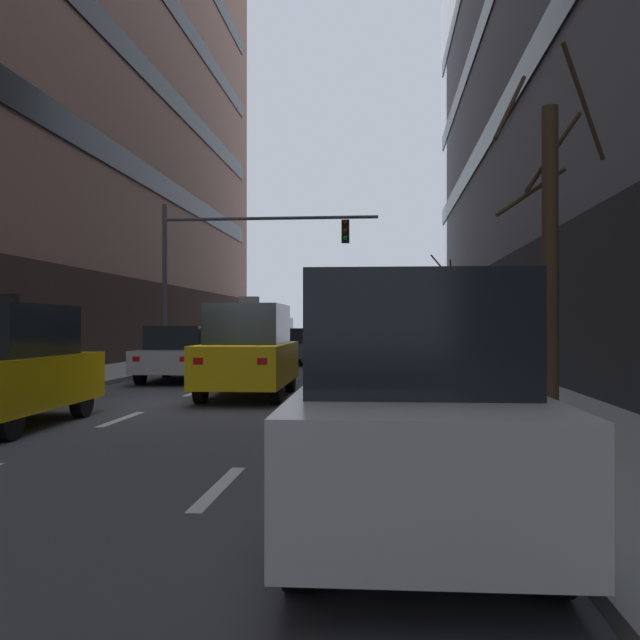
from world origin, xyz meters
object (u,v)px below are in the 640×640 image
at_px(car_driving_2, 311,346).
at_px(street_tree_1, 550,253).
at_px(taxi_driving_0, 249,351).
at_px(car_parked_2, 392,351).
at_px(car_parked_3, 390,342).
at_px(taxi_driving_1, 322,341).
at_px(car_driving_5, 180,354).
at_px(traffic_signal_0, 229,256).
at_px(street_tree_0, 442,312).
at_px(car_parked_1, 397,376).
at_px(taxi_driving_4, 4,366).
at_px(car_parked_0, 412,405).
at_px(taxi_driving_3, 278,336).
at_px(car_driving_6, 241,344).
at_px(street_tree_2, 433,316).

height_order(car_driving_2, street_tree_1, street_tree_1).
distance_m(taxi_driving_0, street_tree_1, 7.85).
distance_m(car_parked_2, car_parked_3, 6.03).
relative_size(taxi_driving_1, car_driving_5, 1.03).
distance_m(traffic_signal_0, street_tree_0, 10.15).
bearing_deg(traffic_signal_0, car_parked_1, -66.04).
height_order(taxi_driving_4, car_parked_0, taxi_driving_4).
bearing_deg(street_tree_0, car_parked_1, -97.11).
bearing_deg(street_tree_0, car_parked_2, -100.69).
distance_m(taxi_driving_0, car_parked_3, 8.81).
bearing_deg(taxi_driving_4, car_driving_2, 80.47).
height_order(car_driving_2, car_parked_1, car_parked_1).
relative_size(car_parked_0, traffic_signal_0, 0.54).
height_order(taxi_driving_0, street_tree_0, street_tree_0).
xyz_separation_m(taxi_driving_3, street_tree_0, (8.92, -10.53, 1.22)).
height_order(car_driving_6, street_tree_2, street_tree_2).
relative_size(street_tree_0, street_tree_1, 0.80).
xyz_separation_m(taxi_driving_4, car_parked_3, (6.53, 13.26, 0.10)).
bearing_deg(taxi_driving_1, taxi_driving_0, -90.05).
distance_m(car_driving_5, street_tree_0, 13.46).
distance_m(taxi_driving_3, street_tree_1, 31.48).
xyz_separation_m(taxi_driving_1, car_parked_3, (3.38, -11.45, 0.27)).
bearing_deg(street_tree_1, taxi_driving_1, 103.12).
height_order(car_parked_2, street_tree_2, street_tree_2).
height_order(taxi_driving_4, car_driving_5, taxi_driving_4).
distance_m(taxi_driving_1, street_tree_1, 25.36).
relative_size(car_driving_5, street_tree_2, 1.06).
xyz_separation_m(taxi_driving_0, car_parked_0, (3.40, -10.32, -0.05)).
bearing_deg(car_parked_0, car_driving_2, 98.00).
relative_size(car_driving_2, car_driving_5, 0.93).
bearing_deg(taxi_driving_4, car_driving_5, 89.14).
bearing_deg(car_parked_2, street_tree_0, 79.31).
distance_m(taxi_driving_3, street_tree_2, 10.13).
bearing_deg(taxi_driving_1, street_tree_0, -41.21).
relative_size(taxi_driving_3, street_tree_0, 0.96).
height_order(car_parked_3, traffic_signal_0, traffic_signal_0).
height_order(taxi_driving_4, car_parked_1, taxi_driving_4).
xyz_separation_m(car_driving_5, car_parked_1, (6.39, -8.72, 0.02)).
bearing_deg(taxi_driving_1, street_tree_1, -76.88).
distance_m(taxi_driving_3, traffic_signal_0, 16.39).
distance_m(car_parked_0, street_tree_2, 30.83).
bearing_deg(car_parked_3, car_driving_5, -149.85).
distance_m(car_parked_2, street_tree_1, 7.74).
relative_size(taxi_driving_0, car_parked_1, 0.99).
height_order(car_driving_6, car_parked_0, car_parked_0).
relative_size(car_driving_5, street_tree_0, 0.98).
xyz_separation_m(car_driving_6, car_parked_2, (6.52, -12.07, 0.19)).
bearing_deg(taxi_driving_1, car_driving_5, -101.21).
relative_size(traffic_signal_0, street_tree_2, 1.88).
xyz_separation_m(car_driving_2, car_parked_1, (3.37, -17.97, 0.08)).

